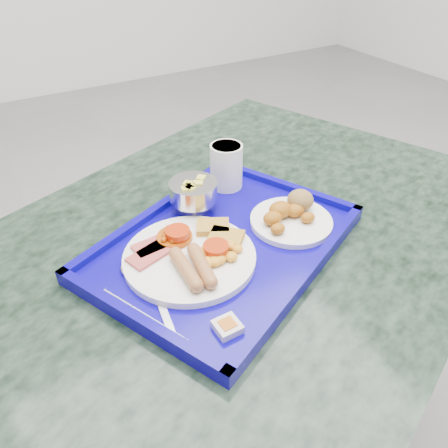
% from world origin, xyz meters
% --- Properties ---
extents(floor, '(6.00, 6.00, 0.00)m').
position_xyz_m(floor, '(0.00, 0.00, 0.00)').
color(floor, gray).
rests_on(floor, ground).
extents(table, '(1.45, 1.22, 0.77)m').
position_xyz_m(table, '(-0.38, -0.26, 0.57)').
color(table, gray).
rests_on(table, floor).
extents(tray, '(0.58, 0.52, 0.03)m').
position_xyz_m(tray, '(-0.41, -0.28, 0.78)').
color(tray, '#0B0393').
rests_on(tray, table).
extents(main_plate, '(0.23, 0.23, 0.04)m').
position_xyz_m(main_plate, '(-0.48, -0.30, 0.80)').
color(main_plate, white).
rests_on(main_plate, tray).
extents(bread_plate, '(0.16, 0.16, 0.05)m').
position_xyz_m(bread_plate, '(-0.26, -0.30, 0.80)').
color(bread_plate, white).
rests_on(bread_plate, tray).
extents(fruit_bowl, '(0.10, 0.10, 0.07)m').
position_xyz_m(fruit_bowl, '(-0.41, -0.16, 0.83)').
color(fruit_bowl, silver).
rests_on(fruit_bowl, tray).
extents(juice_cup, '(0.07, 0.07, 0.10)m').
position_xyz_m(juice_cup, '(-0.30, -0.11, 0.84)').
color(juice_cup, white).
rests_on(juice_cup, tray).
extents(spoon, '(0.05, 0.19, 0.01)m').
position_xyz_m(spoon, '(-0.58, -0.30, 0.79)').
color(spoon, silver).
rests_on(spoon, tray).
extents(knife, '(0.08, 0.17, 0.00)m').
position_xyz_m(knife, '(-0.61, -0.38, 0.79)').
color(knife, silver).
rests_on(knife, tray).
extents(jam_packet, '(0.04, 0.04, 0.01)m').
position_xyz_m(jam_packet, '(-0.51, -0.46, 0.80)').
color(jam_packet, silver).
rests_on(jam_packet, tray).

